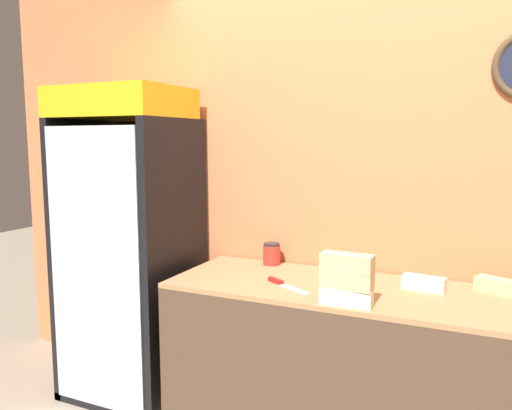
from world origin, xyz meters
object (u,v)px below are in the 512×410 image
object	(u,v)px
beverage_cooler	(134,230)
sandwich_flat_right	(424,283)
sandwich_stack_top	(347,263)
sandwich_flat_left	(500,286)
chefs_knife	(282,284)
condiment_jar	(272,254)
sandwich_stack_bottom	(346,296)
sandwich_stack_middle	(347,280)

from	to	relation	value
beverage_cooler	sandwich_flat_right	xyz separation A→B (m)	(1.75, 0.04, -0.14)
sandwich_stack_top	sandwich_flat_left	distance (m)	0.82
chefs_knife	condiment_jar	bearing A→B (deg)	120.07
sandwich_stack_top	sandwich_flat_left	world-z (taller)	sandwich_stack_top
sandwich_stack_top	sandwich_flat_right	distance (m)	0.51
beverage_cooler	chefs_knife	bearing A→B (deg)	-9.25
sandwich_flat_right	sandwich_flat_left	bearing A→B (deg)	15.53
sandwich_stack_bottom	sandwich_flat_left	world-z (taller)	sandwich_stack_bottom
sandwich_flat_right	sandwich_stack_bottom	bearing A→B (deg)	-127.74
sandwich_stack_top	condiment_jar	size ratio (longest dim) A/B	1.82
sandwich_flat_left	condiment_jar	world-z (taller)	condiment_jar
sandwich_stack_middle	sandwich_flat_right	size ratio (longest dim) A/B	1.10
condiment_jar	sandwich_flat_left	bearing A→B (deg)	-3.03
sandwich_stack_middle	sandwich_flat_right	distance (m)	0.49
sandwich_stack_top	condiment_jar	bearing A→B (deg)	137.59
sandwich_stack_top	sandwich_stack_bottom	bearing A→B (deg)	180.00
sandwich_stack_bottom	chefs_knife	xyz separation A→B (m)	(-0.38, 0.17, -0.03)
sandwich_stack_middle	sandwich_stack_top	distance (m)	0.08
chefs_knife	sandwich_stack_middle	bearing A→B (deg)	-23.94
beverage_cooler	sandwich_flat_left	bearing A→B (deg)	3.68
sandwich_stack_middle	chefs_knife	xyz separation A→B (m)	(-0.38, 0.17, -0.11)
sandwich_stack_bottom	sandwich_stack_top	bearing A→B (deg)	0.00
chefs_knife	sandwich_flat_left	bearing A→B (deg)	16.98
sandwich_stack_bottom	sandwich_stack_middle	world-z (taller)	sandwich_stack_middle
sandwich_flat_left	sandwich_flat_right	size ratio (longest dim) A/B	1.11
chefs_knife	beverage_cooler	bearing A→B (deg)	170.75
sandwich_flat_left	condiment_jar	distance (m)	1.24
sandwich_flat_left	sandwich_stack_top	bearing A→B (deg)	-143.23
beverage_cooler	sandwich_stack_bottom	bearing A→B (deg)	-13.26
sandwich_stack_middle	condiment_jar	world-z (taller)	sandwich_stack_middle
beverage_cooler	sandwich_stack_bottom	size ratio (longest dim) A/B	8.06
beverage_cooler	sandwich_flat_left	distance (m)	2.11
beverage_cooler	chefs_knife	xyz separation A→B (m)	(1.08, -0.18, -0.17)
sandwich_stack_top	chefs_knife	size ratio (longest dim) A/B	0.86
sandwich_flat_left	condiment_jar	bearing A→B (deg)	176.97
condiment_jar	sandwich_stack_middle	bearing A→B (deg)	-42.41
condiment_jar	sandwich_flat_right	bearing A→B (deg)	-10.23
condiment_jar	beverage_cooler	bearing A→B (deg)	-166.93
sandwich_stack_bottom	sandwich_flat_right	world-z (taller)	sandwich_stack_bottom
sandwich_stack_top	condiment_jar	world-z (taller)	sandwich_stack_top
sandwich_flat_left	sandwich_stack_middle	bearing A→B (deg)	-143.23
sandwich_stack_middle	sandwich_flat_right	xyz separation A→B (m)	(0.30, 0.38, -0.08)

